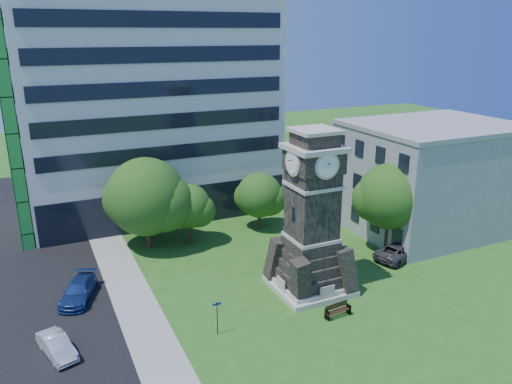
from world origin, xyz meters
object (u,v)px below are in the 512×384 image
clock_tower (312,223)px  car_street_mid (57,346)px  park_bench (337,310)px  street_sign (217,314)px  car_east_lot (399,251)px  car_street_north (78,291)px

clock_tower → car_street_mid: size_ratio=3.34×
park_bench → clock_tower: bearing=80.8°
street_sign → car_east_lot: bearing=12.4°
park_bench → car_street_mid: bearing=163.5°
car_street_mid → car_street_north: size_ratio=0.78×
car_street_mid → park_bench: car_street_mid is taller
car_street_north → car_east_lot: 26.06m
car_street_mid → street_sign: (9.50, -2.09, 0.86)m
clock_tower → car_east_lot: clock_tower is taller
car_street_mid → clock_tower: bearing=-14.8°
clock_tower → car_street_north: (-16.05, 5.62, -4.60)m
car_street_north → street_sign: bearing=-26.1°
car_street_north → park_bench: size_ratio=2.52×
car_east_lot → street_sign: street_sign is taller
street_sign → clock_tower: bearing=18.0°
car_east_lot → street_sign: size_ratio=2.15×
car_street_mid → street_sign: 9.77m
clock_tower → car_street_mid: 18.58m
clock_tower → street_sign: clock_tower is taller
car_east_lot → park_bench: (-9.95, -5.49, -0.18)m
car_street_mid → park_bench: bearing=-28.3°
car_street_mid → car_street_north: (1.92, 6.29, 0.08)m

